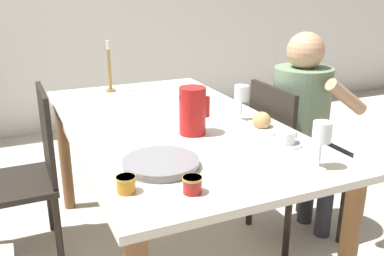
# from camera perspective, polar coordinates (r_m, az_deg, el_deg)

# --- Properties ---
(dining_table) EXTENTS (0.94, 1.68, 0.77)m
(dining_table) POSITION_cam_1_polar(r_m,az_deg,el_deg) (2.06, -2.85, -1.94)
(dining_table) COLOR silver
(dining_table) RESTS_ON ground_plane
(chair_person_side) EXTENTS (0.42, 0.42, 0.90)m
(chair_person_side) POSITION_cam_1_polar(r_m,az_deg,el_deg) (2.39, 12.60, -4.27)
(chair_person_side) COLOR black
(chair_person_side) RESTS_ON ground_plane
(chair_opposite) EXTENTS (0.42, 0.42, 0.90)m
(chair_opposite) POSITION_cam_1_polar(r_m,az_deg,el_deg) (2.35, -21.29, -5.55)
(chair_opposite) COLOR black
(chair_opposite) RESTS_ON ground_plane
(person_seated) EXTENTS (0.39, 0.41, 1.16)m
(person_seated) POSITION_cam_1_polar(r_m,az_deg,el_deg) (2.36, 14.82, 0.76)
(person_seated) COLOR #33333D
(person_seated) RESTS_ON ground_plane
(red_pitcher) EXTENTS (0.14, 0.12, 0.21)m
(red_pitcher) POSITION_cam_1_polar(r_m,az_deg,el_deg) (1.84, 0.06, 2.35)
(red_pitcher) COLOR red
(red_pitcher) RESTS_ON dining_table
(wine_glass_water) EXTENTS (0.07, 0.07, 0.17)m
(wine_glass_water) POSITION_cam_1_polar(r_m,az_deg,el_deg) (2.03, 6.62, 4.41)
(wine_glass_water) COLOR white
(wine_glass_water) RESTS_ON dining_table
(wine_glass_juice) EXTENTS (0.07, 0.07, 0.17)m
(wine_glass_juice) POSITION_cam_1_polar(r_m,az_deg,el_deg) (1.56, 16.94, -0.88)
(wine_glass_juice) COLOR white
(wine_glass_juice) RESTS_ON dining_table
(teacup_near_person) EXTENTS (0.14, 0.14, 0.06)m
(teacup_near_person) POSITION_cam_1_polar(r_m,az_deg,el_deg) (1.78, 12.40, -1.41)
(teacup_near_person) COLOR silver
(teacup_near_person) RESTS_ON dining_table
(serving_tray) EXTENTS (0.28, 0.28, 0.03)m
(serving_tray) POSITION_cam_1_polar(r_m,az_deg,el_deg) (1.54, -4.18, -4.73)
(serving_tray) COLOR gray
(serving_tray) RESTS_ON dining_table
(bread_plate) EXTENTS (0.20, 0.20, 0.08)m
(bread_plate) POSITION_cam_1_polar(r_m,az_deg,el_deg) (1.95, 9.26, 0.54)
(bread_plate) COLOR silver
(bread_plate) RESTS_ON dining_table
(jam_jar_amber) EXTENTS (0.06, 0.06, 0.05)m
(jam_jar_amber) POSITION_cam_1_polar(r_m,az_deg,el_deg) (1.37, -8.80, -7.33)
(jam_jar_amber) COLOR #C67A1E
(jam_jar_amber) RESTS_ON dining_table
(jam_jar_red) EXTENTS (0.06, 0.06, 0.05)m
(jam_jar_red) POSITION_cam_1_polar(r_m,az_deg,el_deg) (1.35, 0.04, -7.48)
(jam_jar_red) COLOR #A81E1E
(jam_jar_red) RESTS_ON dining_table
(candlestick_tall) EXTENTS (0.06, 0.06, 0.30)m
(candlestick_tall) POSITION_cam_1_polar(r_m,az_deg,el_deg) (2.61, -10.94, 7.30)
(candlestick_tall) COLOR olive
(candlestick_tall) RESTS_ON dining_table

